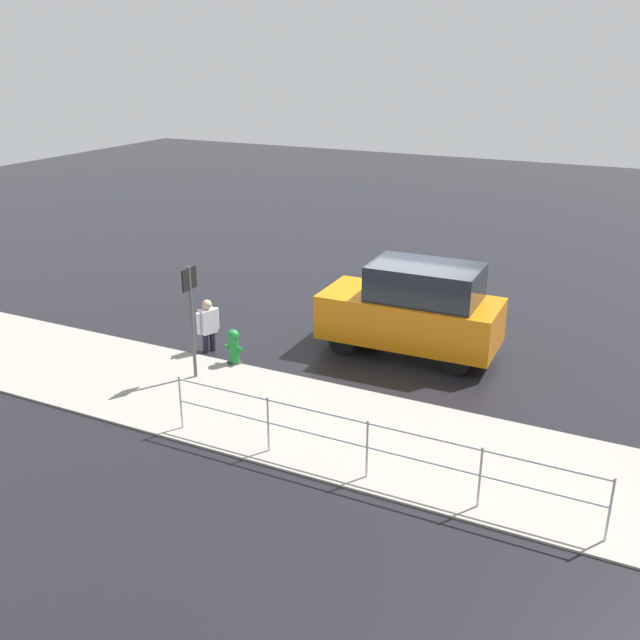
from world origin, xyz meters
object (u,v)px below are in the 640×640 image
sign_post (191,306)px  fire_hydrant (234,347)px  moving_hatchback (414,309)px  pedestrian (208,323)px

sign_post → fire_hydrant: bearing=-110.0°
moving_hatchback → pedestrian: moving_hatchback is taller
pedestrian → sign_post: sign_post is taller
moving_hatchback → pedestrian: 4.56m
fire_hydrant → pedestrian: size_ratio=0.66×
pedestrian → sign_post: 1.67m
fire_hydrant → moving_hatchback: bearing=-144.3°
pedestrian → sign_post: size_ratio=0.51×
sign_post → pedestrian: bearing=-67.1°
fire_hydrant → sign_post: size_ratio=0.33×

